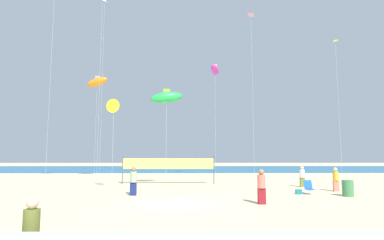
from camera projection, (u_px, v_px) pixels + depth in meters
name	position (u px, v px, depth m)	size (l,w,h in m)	color
ground_plane	(176.00, 203.00, 16.26)	(120.00, 120.00, 0.00)	beige
ocean_band	(185.00, 169.00, 49.26)	(120.00, 20.00, 0.01)	#1E6B99
mother_figure	(31.00, 230.00, 7.23)	(0.38, 0.38, 1.66)	navy
beachgoer_mustard_shirt	(336.00, 179.00, 21.26)	(0.38, 0.38, 1.66)	#EA7260
beachgoer_sage_shirt	(133.00, 180.00, 19.33)	(0.41, 0.41, 1.81)	navy
beachgoer_coral_shirt	(261.00, 185.00, 16.11)	(0.42, 0.42, 1.84)	maroon
beachgoer_white_shirt	(302.00, 176.00, 23.85)	(0.37, 0.37, 1.64)	olive
folding_beach_chair	(309.00, 187.00, 19.88)	(0.52, 0.65, 0.89)	#1959B2
trash_barrel	(348.00, 188.00, 18.87)	(0.67, 0.67, 0.99)	#3F7F4C
volleyball_net	(168.00, 165.00, 26.30)	(7.98, 0.19, 2.40)	#4C4C51
beach_handbag	(299.00, 192.00, 19.76)	(0.39, 0.19, 0.31)	#19727A
kite_white_diamond	(105.00, 4.00, 35.14)	(0.85, 0.85, 20.45)	silver
kite_magenta_inflatable	(215.00, 70.00, 34.59)	(1.43, 2.57, 12.69)	silver
kite_pink_diamond	(251.00, 18.00, 28.15)	(0.75, 0.74, 15.61)	silver
kite_green_inflatable	(167.00, 98.00, 24.27)	(2.75, 1.27, 7.77)	silver
kite_orange_inflatable	(97.00, 82.00, 31.57)	(2.68, 1.62, 10.64)	silver
kite_yellow_diamond	(335.00, 44.00, 27.13)	(0.72, 0.72, 12.81)	silver
kite_yellow_delta	(114.00, 106.00, 21.87)	(1.04, 0.51, 6.53)	silver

